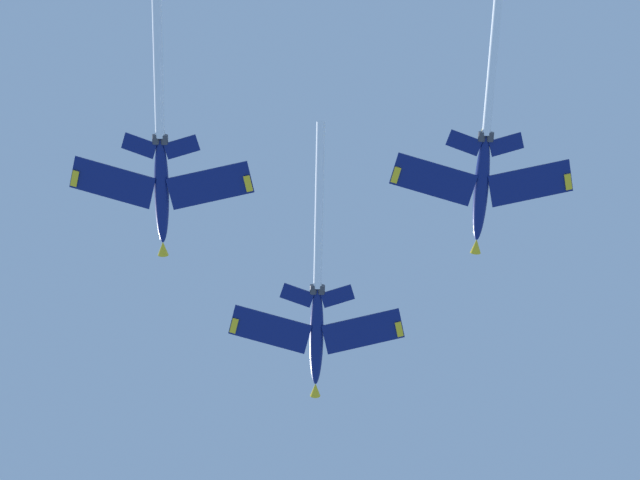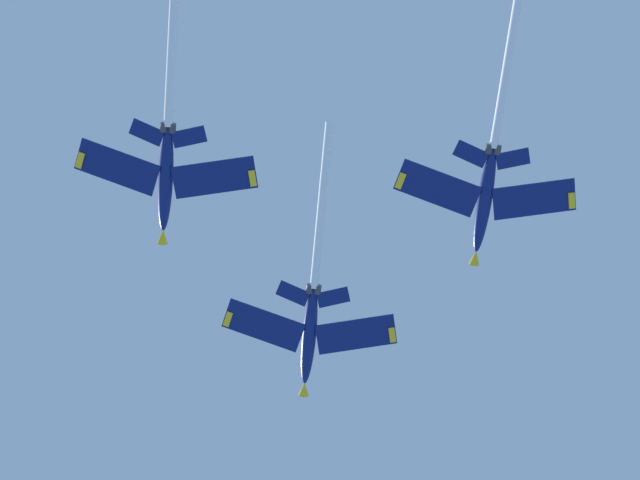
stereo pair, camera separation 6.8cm
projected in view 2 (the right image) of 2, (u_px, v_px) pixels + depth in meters
The scene contains 3 objects.
jet_lead at pixel (312, 302), 122.46m from camera, with size 30.22×19.51×11.27m.
jet_left_wing at pixel (168, 135), 116.16m from camera, with size 30.90×19.48×12.73m.
jet_right_wing at pixel (490, 167), 117.41m from camera, with size 29.05×19.46×11.09m.
Camera 2 is at (-18.90, -13.30, 1.82)m, focal length 61.05 mm.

